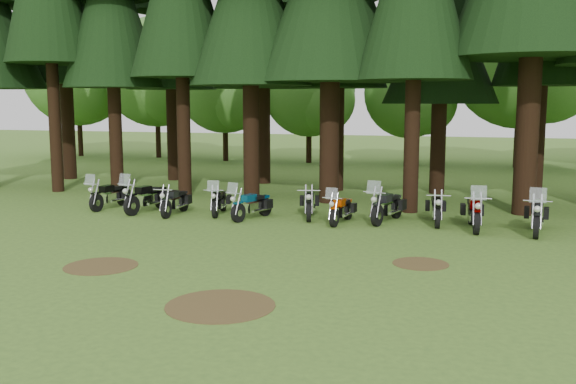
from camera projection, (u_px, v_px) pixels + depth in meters
name	position (u px, v px, depth m)	size (l,w,h in m)	color
ground	(244.00, 256.00, 16.77)	(120.00, 120.00, 0.00)	#426A27
pine_back_4	(443.00, 0.00, 27.02)	(4.94, 4.94, 13.78)	black
decid_0	(80.00, 75.00, 46.19)	(8.00, 7.78, 10.00)	black
decid_1	(159.00, 75.00, 44.93)	(7.91, 7.69, 9.88)	black
decid_2	(228.00, 87.00, 42.54)	(6.72, 6.53, 8.40)	black
decid_3	(312.00, 93.00, 41.30)	(6.12, 5.95, 7.65)	black
decid_4	(413.00, 95.00, 40.66)	(5.93, 5.76, 7.41)	black
decid_5	(528.00, 63.00, 37.90)	(8.45, 8.21, 10.56)	black
dirt_patch_0	(101.00, 266.00, 15.73)	(1.80, 1.80, 0.01)	#4C3D1E
dirt_patch_1	(421.00, 264.00, 15.96)	(1.40, 1.40, 0.01)	#4C3D1E
dirt_patch_2	(220.00, 306.00, 12.69)	(2.20, 2.20, 0.01)	#4C3D1E
motorcycle_0	(110.00, 196.00, 24.09)	(0.55, 2.26, 1.42)	black
motorcycle_1	(147.00, 198.00, 23.30)	(0.76, 2.43, 1.53)	black
motorcycle_2	(175.00, 202.00, 22.80)	(0.34, 2.17, 0.88)	black
motorcycle_3	(219.00, 202.00, 22.86)	(0.70, 2.14, 1.35)	black
motorcycle_4	(252.00, 206.00, 21.95)	(0.93, 2.15, 1.37)	black
motorcycle_5	(309.00, 204.00, 22.23)	(0.70, 2.27, 0.94)	black
motorcycle_6	(341.00, 210.00, 21.18)	(0.51, 2.10, 1.32)	black
motorcycle_7	(387.00, 207.00, 21.38)	(0.89, 2.41, 1.53)	black
motorcycle_8	(436.00, 209.00, 21.13)	(0.43, 2.29, 0.93)	black
motorcycle_9	(474.00, 213.00, 20.19)	(0.58, 2.47, 1.55)	black
motorcycle_10	(536.00, 217.00, 19.57)	(0.53, 2.49, 1.56)	black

